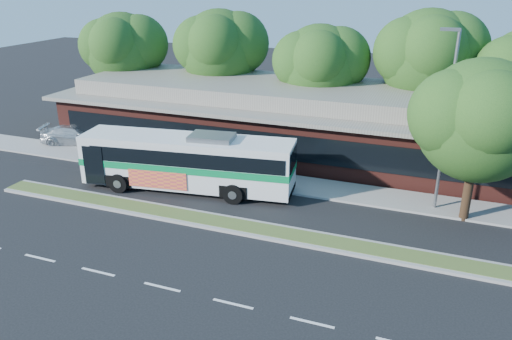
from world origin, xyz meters
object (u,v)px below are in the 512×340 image
object	(u,v)px
lamp_post	(446,117)
transit_bus	(188,159)
sedan	(75,135)
sidewalk_tree	(490,118)

from	to	relation	value
lamp_post	transit_bus	world-z (taller)	lamp_post
lamp_post	transit_bus	bearing A→B (deg)	-170.42
transit_bus	sedan	distance (m)	12.18
sidewalk_tree	transit_bus	bearing A→B (deg)	-173.73
transit_bus	sidewalk_tree	size ratio (longest dim) A/B	1.52
sedan	sidewalk_tree	size ratio (longest dim) A/B	0.60
sedan	transit_bus	bearing A→B (deg)	-128.20
sedan	sidewalk_tree	xyz separation A→B (m)	(26.20, -2.65, 4.52)
lamp_post	sedan	size ratio (longest dim) A/B	1.91
sedan	lamp_post	bearing A→B (deg)	-112.42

